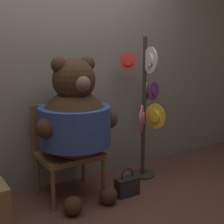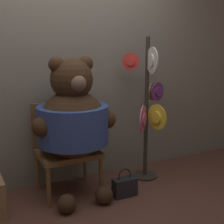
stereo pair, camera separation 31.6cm
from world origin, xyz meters
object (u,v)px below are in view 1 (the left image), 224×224
teddy_bear (75,121)px  hat_display_rack (146,108)px  chair (66,145)px  handbag_on_ground (127,186)px

teddy_bear → hat_display_rack: size_ratio=0.88×
chair → hat_display_rack: hat_display_rack is taller
hat_display_rack → handbag_on_ground: bearing=-147.8°
hat_display_rack → handbag_on_ground: hat_display_rack is taller
chair → teddy_bear: 0.32m
handbag_on_ground → teddy_bear: bearing=150.6°
chair → teddy_bear: bearing=-77.8°
hat_display_rack → handbag_on_ground: 0.86m
chair → hat_display_rack: 0.96m
chair → handbag_on_ground: (0.46, -0.40, -0.39)m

